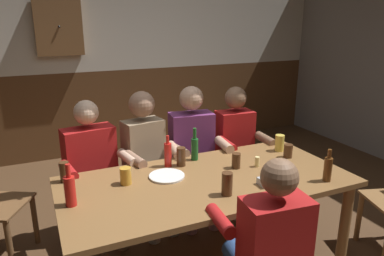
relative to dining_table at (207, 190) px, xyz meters
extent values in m
plane|color=#4C331E|center=(0.00, 0.13, -0.64)|extent=(7.62, 7.62, 0.00)
cube|color=beige|center=(0.00, 2.89, 1.28)|extent=(6.35, 0.12, 1.54)
cube|color=brown|center=(0.00, 2.89, -0.07)|extent=(6.35, 0.12, 1.15)
cube|color=brown|center=(0.00, 0.00, 0.06)|extent=(2.07, 1.00, 0.04)
cylinder|color=brown|center=(0.96, -0.42, -0.30)|extent=(0.08, 0.08, 0.69)
cylinder|color=brown|center=(-0.96, 0.42, -0.30)|extent=(0.08, 0.08, 0.69)
cylinder|color=brown|center=(0.96, 0.42, -0.30)|extent=(0.08, 0.08, 0.69)
cube|color=#AD1919|center=(-0.70, 0.80, 0.08)|extent=(0.44, 0.26, 0.52)
sphere|color=beige|center=(-0.70, 0.80, 0.47)|extent=(0.20, 0.20, 0.20)
cylinder|color=#997F60|center=(-0.56, 0.67, -0.16)|extent=(0.19, 0.40, 0.13)
cylinder|color=#997F60|center=(-0.79, 0.64, -0.16)|extent=(0.19, 0.40, 0.13)
cylinder|color=#997F60|center=(-0.53, 0.48, -0.43)|extent=(0.10, 0.10, 0.42)
cylinder|color=#997F60|center=(-0.76, 0.45, -0.43)|extent=(0.10, 0.10, 0.42)
cylinder|color=beige|center=(-0.43, 0.60, 0.10)|extent=(0.12, 0.29, 0.08)
cylinder|color=#AD1919|center=(-0.90, 0.52, 0.10)|extent=(0.12, 0.29, 0.08)
cube|color=#997F60|center=(-0.23, 0.80, 0.08)|extent=(0.38, 0.27, 0.53)
sphere|color=#9E755B|center=(-0.23, 0.80, 0.49)|extent=(0.23, 0.23, 0.23)
cylinder|color=silver|center=(-0.12, 0.68, -0.16)|extent=(0.20, 0.40, 0.13)
cylinder|color=silver|center=(-0.30, 0.65, -0.16)|extent=(0.20, 0.40, 0.13)
cylinder|color=silver|center=(-0.08, 0.49, -0.43)|extent=(0.10, 0.10, 0.42)
cylinder|color=silver|center=(-0.27, 0.46, -0.43)|extent=(0.10, 0.10, 0.42)
cylinder|color=#9E755B|center=(0.01, 0.60, 0.11)|extent=(0.13, 0.29, 0.08)
cylinder|color=#9E755B|center=(-0.39, 0.52, 0.11)|extent=(0.13, 0.29, 0.08)
cube|color=#6B2D66|center=(0.23, 0.80, 0.09)|extent=(0.42, 0.27, 0.54)
sphere|color=tan|center=(0.23, 0.80, 0.50)|extent=(0.22, 0.22, 0.22)
cylinder|color=#B78493|center=(0.32, 0.63, -0.16)|extent=(0.18, 0.43, 0.13)
cylinder|color=#B78493|center=(0.11, 0.66, -0.16)|extent=(0.18, 0.43, 0.13)
cylinder|color=#B78493|center=(0.30, 0.43, -0.43)|extent=(0.10, 0.10, 0.42)
cylinder|color=#B78493|center=(0.08, 0.46, -0.43)|extent=(0.10, 0.10, 0.42)
cylinder|color=tan|center=(0.43, 0.52, 0.12)|extent=(0.11, 0.29, 0.08)
cylinder|color=tan|center=(-0.02, 0.58, 0.12)|extent=(0.11, 0.29, 0.08)
cube|color=#AD1919|center=(0.70, 0.80, 0.07)|extent=(0.36, 0.24, 0.51)
sphere|color=brown|center=(0.70, 0.80, 0.47)|extent=(0.21, 0.21, 0.21)
cylinder|color=#997F60|center=(0.79, 0.66, -0.16)|extent=(0.16, 0.39, 0.13)
cylinder|color=#997F60|center=(0.59, 0.67, -0.16)|extent=(0.16, 0.39, 0.13)
cylinder|color=#997F60|center=(0.77, 0.47, -0.43)|extent=(0.10, 0.10, 0.42)
cylinder|color=#997F60|center=(0.58, 0.48, -0.43)|extent=(0.10, 0.10, 0.42)
cylinder|color=brown|center=(0.89, 0.54, 0.10)|extent=(0.10, 0.28, 0.08)
cylinder|color=#AD1919|center=(0.48, 0.56, 0.10)|extent=(0.10, 0.28, 0.08)
cube|color=#AD1919|center=(0.00, -0.80, 0.06)|extent=(0.37, 0.24, 0.49)
sphere|color=brown|center=(0.00, -0.80, 0.43)|extent=(0.19, 0.19, 0.19)
cylinder|color=#AD1919|center=(-0.18, -0.53, 0.09)|extent=(0.11, 0.29, 0.08)
cylinder|color=#AD1919|center=(0.23, -0.58, 0.09)|extent=(0.11, 0.29, 0.08)
cylinder|color=brown|center=(1.34, -0.23, -0.42)|extent=(0.04, 0.04, 0.44)
cylinder|color=brown|center=(-1.18, 0.85, -0.42)|extent=(0.04, 0.04, 0.44)
cylinder|color=brown|center=(-1.36, 0.52, -0.42)|extent=(0.04, 0.04, 0.44)
cylinder|color=#F9E08C|center=(0.46, 0.05, 0.12)|extent=(0.04, 0.04, 0.08)
cube|color=#B2B7BC|center=(0.35, -0.26, 0.11)|extent=(0.14, 0.10, 0.05)
cylinder|color=white|center=(-0.25, 0.15, 0.09)|extent=(0.26, 0.26, 0.01)
cylinder|color=#593314|center=(0.76, -0.37, 0.17)|extent=(0.06, 0.06, 0.17)
cylinder|color=#593314|center=(0.76, -0.37, 0.29)|extent=(0.03, 0.03, 0.06)
cylinder|color=red|center=(-0.17, 0.34, 0.18)|extent=(0.06, 0.06, 0.19)
cylinder|color=red|center=(-0.17, 0.34, 0.30)|extent=(0.02, 0.02, 0.06)
cylinder|color=red|center=(-0.94, 0.00, 0.18)|extent=(0.07, 0.07, 0.19)
cylinder|color=red|center=(-0.94, 0.00, 0.32)|extent=(0.03, 0.03, 0.08)
cylinder|color=#195923|center=(0.07, 0.38, 0.17)|extent=(0.06, 0.06, 0.18)
cylinder|color=#195923|center=(0.07, 0.38, 0.31)|extent=(0.03, 0.03, 0.09)
cylinder|color=gold|center=(-0.55, 0.16, 0.14)|extent=(0.08, 0.08, 0.12)
cylinder|color=#4C2D19|center=(-0.93, 0.38, 0.16)|extent=(0.07, 0.07, 0.15)
cylinder|color=#E5C64C|center=(0.84, 0.27, 0.16)|extent=(0.08, 0.08, 0.14)
cylinder|color=#4C2D19|center=(-0.07, 0.31, 0.16)|extent=(0.07, 0.07, 0.15)
cylinder|color=#4C2D19|center=(0.80, 0.11, 0.14)|extent=(0.07, 0.07, 0.11)
cylinder|color=#4C2D19|center=(0.29, 0.09, 0.14)|extent=(0.07, 0.07, 0.12)
cylinder|color=#4C2D19|center=(0.01, -0.27, 0.16)|extent=(0.07, 0.07, 0.16)
cube|color=brown|center=(-0.68, 2.76, 1.10)|extent=(0.56, 0.12, 0.70)
sphere|color=black|center=(-0.68, 2.69, 1.10)|extent=(0.03, 0.03, 0.03)
camera|label=1|loc=(-1.08, -2.13, 1.19)|focal=33.93mm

